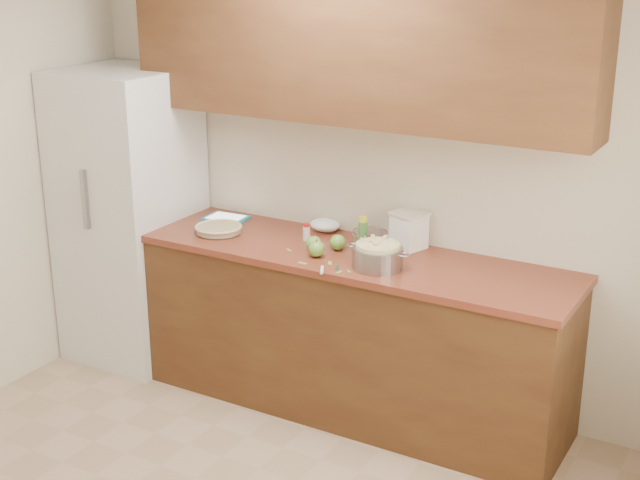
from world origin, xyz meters
The scene contains 23 objects.
room_shell centered at (0.00, 0.00, 1.30)m, with size 3.60×3.60×3.60m.
counter_run centered at (0.00, 1.48, 0.46)m, with size 2.64×0.68×0.92m.
upper_cabinets centered at (0.00, 1.63, 1.95)m, with size 2.60×0.34×0.70m, color brown.
fridge centered at (-1.44, 1.44, 0.90)m, with size 0.70×0.70×1.80m, color silver.
pie centered at (-0.74, 1.40, 0.94)m, with size 0.28×0.28×0.05m.
colander centered at (0.31, 1.34, 0.98)m, with size 0.35×0.26×0.13m.
flour_canister centered at (0.32, 1.70, 1.02)m, with size 0.21×0.21×0.21m.
tablet centered at (-0.85, 1.63, 0.93)m, with size 0.26×0.21×0.02m.
paring_knife centered at (0.10, 1.16, 0.93)m, with size 0.10×0.17×0.02m.
lemon_bottle centered at (0.06, 1.65, 0.99)m, with size 0.06×0.06×0.15m.
cinnamon_shaker centered at (-0.23, 1.54, 0.97)m, with size 0.04×0.04×0.10m.
vanilla_bottle centered at (0.17, 1.56, 0.96)m, with size 0.03×0.03×0.08m.
mixing_bowl centered at (0.10, 1.65, 0.96)m, with size 0.20×0.20×0.08m.
paper_towel centered at (-0.22, 1.73, 0.96)m, with size 0.18×0.15×0.07m, color white.
apple_left centered at (-0.11, 1.40, 0.96)m, with size 0.08×0.08×0.10m.
apple_center centered at (0.00, 1.48, 0.96)m, with size 0.09×0.09×0.10m.
apple_front centered at (-0.04, 1.33, 0.96)m, with size 0.09×0.09×0.10m.
peel_a centered at (0.21, 1.22, 0.92)m, with size 0.03×0.01×0.00m, color #79AB53.
peel_b centered at (-0.06, 1.20, 0.92)m, with size 0.05×0.02×0.00m, color #79AB53.
peel_c centered at (0.17, 1.18, 0.92)m, with size 0.04×0.02×0.00m, color #79AB53.
peel_d centered at (0.07, 1.28, 0.92)m, with size 0.05×0.02×0.00m, color #79AB53.
peel_e centered at (0.21, 1.36, 0.92)m, with size 0.04×0.02×0.00m, color #79AB53.
peel_f centered at (-0.23, 1.35, 0.92)m, with size 0.04×0.02×0.00m, color #79AB53.
Camera 1 is at (2.19, -2.52, 2.52)m, focal length 50.00 mm.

